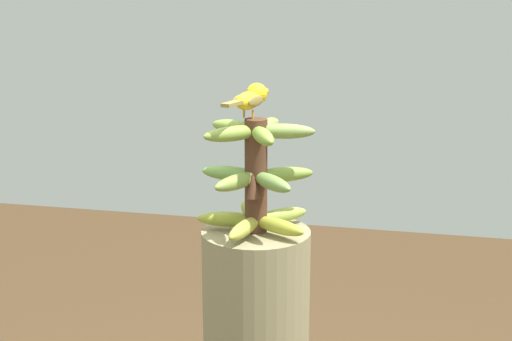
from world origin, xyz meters
TOP-DOWN VIEW (x-y plane):
  - banana_bunch at (-0.00, -0.00)m, footprint 0.28×0.28m
  - perched_bird at (0.02, 0.01)m, footprint 0.19×0.07m

SIDE VIEW (x-z plane):
  - banana_bunch at x=0.00m, z-range 1.32..1.59m
  - perched_bird at x=0.02m, z-range 1.59..1.67m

